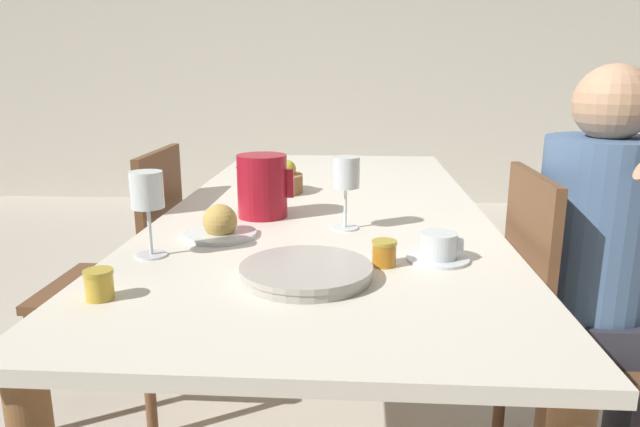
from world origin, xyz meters
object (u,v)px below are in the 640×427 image
at_px(person_seated, 609,253).
at_px(red_pitcher, 262,186).
at_px(teacup_near_person, 438,249).
at_px(jam_jar_red, 384,252).
at_px(chair_opposite, 130,275).
at_px(chair_person_side, 568,331).
at_px(serving_tray, 306,272).
at_px(bread_plate, 220,226).
at_px(jam_jar_amber, 99,283).
at_px(wine_glass_juice, 147,195).
at_px(wine_glass_water, 346,176).
at_px(fruit_bowl, 274,179).

xyz_separation_m(person_seated, red_pitcher, (-0.94, 0.16, 0.14)).
height_order(teacup_near_person, jam_jar_red, teacup_near_person).
bearing_deg(chair_opposite, red_pitcher, -107.95).
height_order(chair_person_side, serving_tray, chair_person_side).
relative_size(chair_opposite, red_pitcher, 4.97).
relative_size(chair_opposite, person_seated, 0.77).
bearing_deg(bread_plate, jam_jar_amber, -106.93).
bearing_deg(serving_tray, wine_glass_juice, 161.62).
height_order(red_pitcher, serving_tray, red_pitcher).
distance_m(wine_glass_juice, teacup_near_person, 0.68).
relative_size(wine_glass_water, bread_plate, 1.06).
xyz_separation_m(chair_opposite, fruit_bowl, (0.47, 0.19, 0.30)).
relative_size(teacup_near_person, serving_tray, 0.52).
bearing_deg(red_pitcher, wine_glass_water, -26.15).
distance_m(red_pitcher, fruit_bowl, 0.35).
xyz_separation_m(wine_glass_juice, jam_jar_red, (0.54, -0.03, -0.11)).
relative_size(person_seated, fruit_bowl, 5.88).
height_order(wine_glass_juice, bread_plate, wine_glass_juice).
height_order(teacup_near_person, serving_tray, teacup_near_person).
bearing_deg(red_pitcher, person_seated, -9.84).
bearing_deg(jam_jar_amber, chair_person_side, 23.60).
distance_m(bread_plate, jam_jar_red, 0.46).
bearing_deg(bread_plate, jam_jar_red, -25.96).
bearing_deg(chair_opposite, fruit_bowl, -68.55).
bearing_deg(serving_tray, bread_plate, 130.35).
xyz_separation_m(jam_jar_red, fruit_bowl, (-0.36, 0.76, 0.01)).
relative_size(wine_glass_juice, fruit_bowl, 0.99).
bearing_deg(chair_person_side, wine_glass_juice, -79.01).
distance_m(serving_tray, bread_plate, 0.39).
distance_m(chair_opposite, bread_plate, 0.63).
bearing_deg(chair_person_side, serving_tray, -64.08).
xyz_separation_m(wine_glass_water, fruit_bowl, (-0.26, 0.47, -0.10)).
height_order(bread_plate, fruit_bowl, fruit_bowl).
bearing_deg(teacup_near_person, bread_plate, 163.86).
distance_m(chair_opposite, red_pitcher, 0.62).
xyz_separation_m(serving_tray, fruit_bowl, (-0.19, 0.86, 0.03)).
relative_size(chair_opposite, serving_tray, 3.32).
relative_size(red_pitcher, jam_jar_red, 3.20).
distance_m(person_seated, teacup_near_person, 0.52).
bearing_deg(chair_person_side, red_pitcher, -102.22).
bearing_deg(wine_glass_water, jam_jar_red, -72.69).
bearing_deg(chair_person_side, wine_glass_water, -95.94).
height_order(chair_person_side, fruit_bowl, chair_person_side).
bearing_deg(fruit_bowl, teacup_near_person, -56.24).
bearing_deg(jam_jar_red, chair_person_side, 24.81).
relative_size(wine_glass_water, jam_jar_amber, 3.43).
relative_size(red_pitcher, fruit_bowl, 0.92).
bearing_deg(jam_jar_amber, serving_tray, 19.28).
bearing_deg(red_pitcher, chair_person_side, -12.22).
distance_m(wine_glass_water, fruit_bowl, 0.54).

